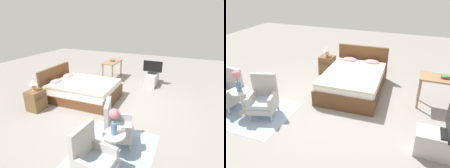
{
  "view_description": "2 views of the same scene",
  "coord_description": "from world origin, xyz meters",
  "views": [
    {
      "loc": [
        -4.22,
        -1.86,
        2.42
      ],
      "look_at": [
        0.19,
        0.05,
        0.61
      ],
      "focal_mm": 28.0,
      "sensor_mm": 36.0,
      "label": 1
    },
    {
      "loc": [
        1.54,
        -4.05,
        2.84
      ],
      "look_at": [
        -0.03,
        0.13,
        0.59
      ],
      "focal_mm": 35.0,
      "sensor_mm": 36.0,
      "label": 2
    }
  ],
  "objects": [
    {
      "name": "ground_plane",
      "position": [
        0.0,
        0.0,
        0.0
      ],
      "size": [
        16.0,
        16.0,
        0.0
      ],
      "primitive_type": "plane",
      "color": "gray"
    },
    {
      "name": "table_lamp",
      "position": [
        -1.04,
        1.82,
        0.79
      ],
      "size": [
        0.22,
        0.22,
        0.33
      ],
      "color": "tan",
      "rests_on": "nightstand"
    },
    {
      "name": "side_table",
      "position": [
        -1.93,
        -0.91,
        0.36
      ],
      "size": [
        0.4,
        0.4,
        0.58
      ],
      "color": "beige",
      "rests_on": "ground_plane"
    },
    {
      "name": "armchair_by_window_left",
      "position": [
        -2.42,
        -0.75,
        0.38
      ],
      "size": [
        0.59,
        0.59,
        0.92
      ],
      "color": "#ADA8A3",
      "rests_on": "floor_rug"
    },
    {
      "name": "armchair_by_window_right",
      "position": [
        -1.45,
        -0.76,
        0.38
      ],
      "size": [
        0.68,
        0.68,
        0.92
      ],
      "color": "#ADA8A3",
      "rests_on": "floor_rug"
    },
    {
      "name": "flower_vase",
      "position": [
        -1.93,
        -0.91,
        0.87
      ],
      "size": [
        0.17,
        0.17,
        0.48
      ],
      "color": "#4C709E",
      "rests_on": "side_table"
    },
    {
      "name": "book_stack",
      "position": [
        2.23,
        0.92,
        0.8
      ],
      "size": [
        0.21,
        0.18,
        0.06
      ],
      "color": "#AD2823",
      "rests_on": "vanity_desk"
    },
    {
      "name": "tv_stand",
      "position": [
        2.23,
        -0.73,
        0.22
      ],
      "size": [
        0.96,
        0.4,
        0.45
      ],
      "color": "#B7B2AD",
      "rests_on": "ground_plane"
    },
    {
      "name": "floor_rug",
      "position": [
        -1.93,
        -0.81,
        0.0
      ],
      "size": [
        2.1,
        1.5,
        0.01
      ],
      "color": "#8EA8C6",
      "rests_on": "ground_plane"
    },
    {
      "name": "tv_flatscreen",
      "position": [
        2.23,
        -0.73,
        0.7
      ],
      "size": [
        0.2,
        0.7,
        0.49
      ],
      "color": "black",
      "rests_on": "tv_stand"
    },
    {
      "name": "vanity_desk",
      "position": [
        2.21,
        0.91,
        0.65
      ],
      "size": [
        1.04,
        0.52,
        0.77
      ],
      "color": "#8E6B47",
      "rests_on": "ground_plane"
    },
    {
      "name": "nightstand",
      "position": [
        -1.04,
        1.82,
        0.29
      ],
      "size": [
        0.44,
        0.41,
        0.57
      ],
      "color": "brown",
      "rests_on": "ground_plane"
    },
    {
      "name": "bed",
      "position": [
        0.08,
        1.05,
        0.3
      ],
      "size": [
        1.56,
        2.2,
        0.96
      ],
      "color": "brown",
      "rests_on": "ground_plane"
    }
  ]
}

